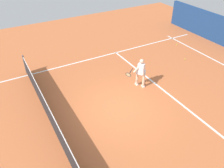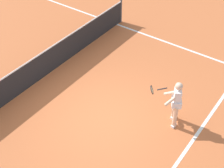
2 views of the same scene
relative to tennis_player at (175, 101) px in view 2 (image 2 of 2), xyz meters
The scene contains 5 objects.
ground_plane 2.27m from the tennis_player, 118.94° to the left, with size 25.99×25.99×0.00m, color #C66638.
service_line_marking 1.57m from the tennis_player, 140.38° to the right, with size 9.78×0.10×0.01m, color white.
sideline_right_marking 4.37m from the tennis_player, 25.50° to the left, with size 0.10×18.00×0.01m, color white.
court_net 4.90m from the tennis_player, 102.05° to the left, with size 10.46×0.08×1.09m.
tennis_player is the anchor object (origin of this frame).
Camera 2 is at (-5.97, -4.58, 7.58)m, focal length 54.46 mm.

